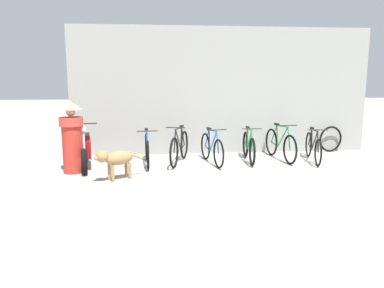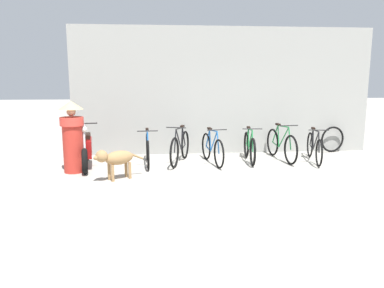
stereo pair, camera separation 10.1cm
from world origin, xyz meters
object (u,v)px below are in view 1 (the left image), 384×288
object	(u,v)px
bicycle_1	(179,148)
stray_dog	(116,159)
bicycle_2	(212,149)
motorcycle	(85,150)
bicycle_0	(147,150)
person_in_robes	(72,135)
spare_tire_left	(331,139)
bicycle_3	(249,147)
bicycle_4	(280,145)
bicycle_5	(313,147)

from	to	relation	value
bicycle_1	stray_dog	size ratio (longest dim) A/B	1.77
bicycle_1	bicycle_2	xyz separation A→B (m)	(0.76, -0.15, -0.02)
bicycle_2	stray_dog	bearing A→B (deg)	-68.98
motorcycle	stray_dog	xyz separation A→B (m)	(0.80, -1.18, 0.03)
bicycle_0	person_in_robes	world-z (taller)	person_in_robes
bicycle_0	motorcycle	bearing A→B (deg)	-86.80
bicycle_2	spare_tire_left	distance (m)	3.65
bicycle_2	person_in_robes	distance (m)	3.18
bicycle_1	bicycle_3	bearing A→B (deg)	108.53
bicycle_4	stray_dog	world-z (taller)	bicycle_4
bicycle_3	bicycle_4	bearing A→B (deg)	101.57
bicycle_4	person_in_robes	distance (m)	4.95
motorcycle	bicycle_1	bearing A→B (deg)	86.97
bicycle_3	spare_tire_left	world-z (taller)	bicycle_3
bicycle_1	bicycle_4	size ratio (longest dim) A/B	0.94
bicycle_1	bicycle_4	bearing A→B (deg)	110.32
bicycle_2	bicycle_3	xyz separation A→B (m)	(0.94, 0.17, -0.01)
bicycle_1	person_in_robes	distance (m)	2.48
bicycle_3	bicycle_4	distance (m)	0.83
person_in_robes	stray_dog	bearing A→B (deg)	141.09
bicycle_0	stray_dog	world-z (taller)	bicycle_0
bicycle_1	bicycle_5	world-z (taller)	bicycle_1
bicycle_1	motorcycle	world-z (taller)	motorcycle
bicycle_5	spare_tire_left	distance (m)	1.44
bicycle_4	bicycle_5	distance (m)	0.79
bicycle_0	spare_tire_left	world-z (taller)	bicycle_0
motorcycle	spare_tire_left	distance (m)	6.52
bicycle_1	bicycle_0	bearing A→B (deg)	-66.42
bicycle_4	motorcycle	distance (m)	4.71
person_in_robes	bicycle_0	bearing A→B (deg)	-161.51
bicycle_3	stray_dog	bearing A→B (deg)	-59.89
bicycle_1	stray_dog	distance (m)	1.96
bicycle_2	person_in_robes	world-z (taller)	person_in_robes
bicycle_0	person_in_robes	distance (m)	1.74
bicycle_2	bicycle_4	size ratio (longest dim) A/B	0.91
bicycle_0	bicycle_1	xyz separation A→B (m)	(0.77, 0.08, 0.02)
bicycle_3	bicycle_5	size ratio (longest dim) A/B	0.97
bicycle_1	bicycle_2	bearing A→B (deg)	96.69
bicycle_0	stray_dog	xyz separation A→B (m)	(-0.60, -1.32, 0.08)
motorcycle	spare_tire_left	world-z (taller)	motorcycle
bicycle_5	person_in_robes	distance (m)	5.65
bicycle_0	bicycle_3	world-z (taller)	bicycle_0
bicycle_2	person_in_robes	size ratio (longest dim) A/B	1.06
bicycle_1	stray_dog	world-z (taller)	bicycle_1
spare_tire_left	bicycle_2	bearing A→B (deg)	-162.91
spare_tire_left	person_in_robes	bearing A→B (deg)	-166.34
bicycle_1	stray_dog	bearing A→B (deg)	-26.84
motorcycle	bicycle_3	bearing A→B (deg)	84.81
bicycle_4	bicycle_5	world-z (taller)	bicycle_4
person_in_robes	bicycle_5	bearing A→B (deg)	-176.80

